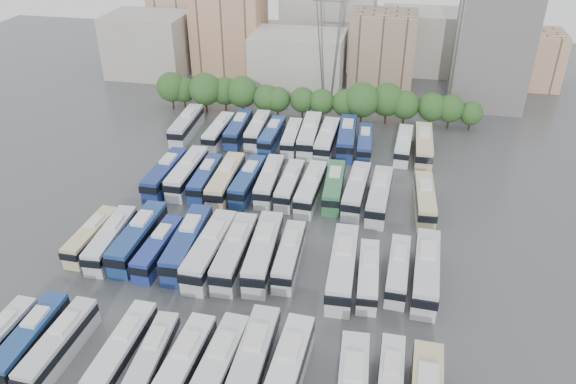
% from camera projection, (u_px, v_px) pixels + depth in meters
% --- Properties ---
extents(ground, '(220.00, 220.00, 0.00)m').
position_uv_depth(ground, '(261.00, 240.00, 75.41)').
color(ground, '#424447').
rests_on(ground, ground).
extents(tree_line, '(64.07, 8.14, 8.43)m').
position_uv_depth(tree_line, '(305.00, 98.00, 108.95)').
color(tree_line, black).
rests_on(tree_line, ground).
extents(city_buildings, '(102.00, 35.00, 20.00)m').
position_uv_depth(city_buildings, '(301.00, 38.00, 133.44)').
color(city_buildings, '#9E998E').
rests_on(city_buildings, ground).
extents(apartment_tower, '(14.00, 14.00, 26.00)m').
position_uv_depth(apartment_tower, '(493.00, 41.00, 112.06)').
color(apartment_tower, silver).
rests_on(apartment_tower, ground).
extents(electricity_pylon, '(9.00, 6.91, 33.83)m').
position_uv_depth(electricity_pylon, '(330.00, 14.00, 107.89)').
color(electricity_pylon, slate).
rests_on(electricity_pylon, ground).
extents(bus_r0_s1, '(2.57, 11.52, 3.61)m').
position_uv_depth(bus_r0_s1, '(31.00, 338.00, 57.35)').
color(bus_r0_s1, navy).
rests_on(bus_r0_s1, ground).
extents(bus_r0_s2, '(3.00, 11.63, 3.62)m').
position_uv_depth(bus_r0_s2, '(59.00, 345.00, 56.58)').
color(bus_r0_s2, silver).
rests_on(bus_r0_s2, ground).
extents(bus_r0_s4, '(2.79, 11.75, 3.67)m').
position_uv_depth(bus_r0_s4, '(122.00, 350.00, 55.94)').
color(bus_r0_s4, silver).
rests_on(bus_r0_s4, ground).
extents(bus_r0_s5, '(2.85, 10.93, 3.40)m').
position_uv_depth(bus_r0_s5, '(152.00, 359.00, 55.09)').
color(bus_r0_s5, silver).
rests_on(bus_r0_s5, ground).
extents(bus_r0_s6, '(3.24, 12.43, 3.87)m').
position_uv_depth(bus_r0_s6, '(182.00, 369.00, 53.76)').
color(bus_r0_s6, silver).
rests_on(bus_r0_s6, ground).
extents(bus_r0_s7, '(3.38, 12.75, 3.96)m').
position_uv_depth(bus_r0_s7, '(217.00, 370.00, 53.56)').
color(bus_r0_s7, silver).
rests_on(bus_r0_s7, ground).
extents(bus_r0_s8, '(2.90, 13.20, 4.14)m').
position_uv_depth(bus_r0_s8, '(252.00, 364.00, 54.13)').
color(bus_r0_s8, silver).
rests_on(bus_r0_s8, ground).
extents(bus_r0_s9, '(3.43, 13.11, 4.08)m').
position_uv_depth(bus_r0_s9, '(287.00, 373.00, 53.18)').
color(bus_r0_s9, silver).
rests_on(bus_r0_s9, ground).
extents(bus_r1_s0, '(2.65, 10.92, 3.41)m').
position_uv_depth(bus_r1_s0, '(92.00, 236.00, 73.32)').
color(bus_r1_s0, beige).
rests_on(bus_r1_s0, ground).
extents(bus_r1_s1, '(3.18, 12.05, 3.74)m').
position_uv_depth(bus_r1_s1, '(111.00, 239.00, 72.40)').
color(bus_r1_s1, silver).
rests_on(bus_r1_s1, ground).
extents(bus_r1_s2, '(2.96, 13.10, 4.10)m').
position_uv_depth(bus_r1_s2, '(138.00, 237.00, 72.48)').
color(bus_r1_s2, navy).
rests_on(bus_r1_s2, ground).
extents(bus_r1_s3, '(2.80, 11.38, 3.55)m').
position_uv_depth(bus_r1_s3, '(159.00, 248.00, 70.93)').
color(bus_r1_s3, navy).
rests_on(bus_r1_s3, ground).
extents(bus_r1_s4, '(3.46, 13.59, 4.23)m').
position_uv_depth(bus_r1_s4, '(188.00, 243.00, 71.26)').
color(bus_r1_s4, navy).
rests_on(bus_r1_s4, ground).
extents(bus_r1_s5, '(3.36, 13.75, 4.29)m').
position_uv_depth(bus_r1_s5, '(210.00, 249.00, 69.99)').
color(bus_r1_s5, silver).
rests_on(bus_r1_s5, ground).
extents(bus_r1_s6, '(3.05, 13.25, 4.14)m').
position_uv_depth(bus_r1_s6, '(235.00, 252.00, 69.72)').
color(bus_r1_s6, silver).
rests_on(bus_r1_s6, ground).
extents(bus_r1_s7, '(3.65, 13.75, 4.27)m').
position_uv_depth(bus_r1_s7, '(263.00, 252.00, 69.63)').
color(bus_r1_s7, silver).
rests_on(bus_r1_s7, ground).
extents(bus_r1_s8, '(2.85, 11.72, 3.66)m').
position_uv_depth(bus_r1_s8, '(289.00, 255.00, 69.47)').
color(bus_r1_s8, silver).
rests_on(bus_r1_s8, ground).
extents(bus_r1_s10, '(3.38, 13.76, 4.29)m').
position_uv_depth(bus_r1_s10, '(343.00, 267.00, 66.99)').
color(bus_r1_s10, silver).
rests_on(bus_r1_s10, ground).
extents(bus_r1_s11, '(2.87, 11.08, 3.45)m').
position_uv_depth(bus_r1_s11, '(368.00, 275.00, 66.34)').
color(bus_r1_s11, white).
rests_on(bus_r1_s11, ground).
extents(bus_r1_s12, '(2.80, 11.20, 3.49)m').
position_uv_depth(bus_r1_s12, '(398.00, 270.00, 67.15)').
color(bus_r1_s12, silver).
rests_on(bus_r1_s12, ground).
extents(bus_r1_s13, '(3.47, 13.46, 4.19)m').
position_uv_depth(bus_r1_s13, '(426.00, 271.00, 66.37)').
color(bus_r1_s13, silver).
rests_on(bus_r1_s13, ground).
extents(bus_r2_s1, '(2.99, 12.73, 3.98)m').
position_uv_depth(bus_r2_s1, '(165.00, 173.00, 87.45)').
color(bus_r2_s1, navy).
rests_on(bus_r2_s1, ground).
extents(bus_r2_s2, '(2.88, 12.89, 4.04)m').
position_uv_depth(bus_r2_s2, '(187.00, 172.00, 87.73)').
color(bus_r2_s2, silver).
rests_on(bus_r2_s2, ground).
extents(bus_r2_s3, '(2.74, 11.50, 3.59)m').
position_uv_depth(bus_r2_s3, '(206.00, 178.00, 86.65)').
color(bus_r2_s3, navy).
rests_on(bus_r2_s3, ground).
extents(bus_r2_s4, '(3.02, 13.14, 4.11)m').
position_uv_depth(bus_r2_s4, '(226.00, 180.00, 85.48)').
color(bus_r2_s4, beige).
rests_on(bus_r2_s4, ground).
extents(bus_r2_s5, '(3.10, 12.18, 3.79)m').
position_uv_depth(bus_r2_s5, '(248.00, 181.00, 85.69)').
color(bus_r2_s5, navy).
rests_on(bus_r2_s5, ground).
extents(bus_r2_s6, '(2.98, 12.17, 3.80)m').
position_uv_depth(bus_r2_s6, '(270.00, 180.00, 85.76)').
color(bus_r2_s6, silver).
rests_on(bus_r2_s6, ground).
extents(bus_r2_s7, '(2.69, 11.59, 3.63)m').
position_uv_depth(bus_r2_s7, '(290.00, 184.00, 84.83)').
color(bus_r2_s7, silver).
rests_on(bus_r2_s7, ground).
extents(bus_r2_s8, '(3.25, 12.50, 3.89)m').
position_uv_depth(bus_r2_s8, '(311.00, 188.00, 83.64)').
color(bus_r2_s8, silver).
rests_on(bus_r2_s8, ground).
extents(bus_r2_s9, '(3.11, 12.10, 3.77)m').
position_uv_depth(bus_r2_s9, '(334.00, 186.00, 84.18)').
color(bus_r2_s9, '#307043').
rests_on(bus_r2_s9, ground).
extents(bus_r2_s10, '(3.37, 12.80, 3.98)m').
position_uv_depth(bus_r2_s10, '(356.00, 190.00, 83.07)').
color(bus_r2_s10, silver).
rests_on(bus_r2_s10, ground).
extents(bus_r2_s11, '(3.40, 13.02, 4.05)m').
position_uv_depth(bus_r2_s11, '(379.00, 195.00, 81.62)').
color(bus_r2_s11, silver).
rests_on(bus_r2_s11, ground).
extents(bus_r2_s13, '(3.17, 12.16, 3.78)m').
position_uv_depth(bus_r2_s13, '(425.00, 200.00, 80.84)').
color(bus_r2_s13, '#CCBF8C').
rests_on(bus_r2_s13, ground).
extents(bus_r3_s0, '(3.39, 13.22, 4.12)m').
position_uv_depth(bus_r3_s0, '(187.00, 125.00, 103.49)').
color(bus_r3_s0, silver).
rests_on(bus_r3_s0, ground).
extents(bus_r3_s2, '(2.76, 11.82, 3.70)m').
position_uv_depth(bus_r3_s2, '(219.00, 131.00, 101.57)').
color(bus_r3_s2, white).
rests_on(bus_r3_s2, ground).
extents(bus_r3_s3, '(2.94, 12.24, 3.82)m').
position_uv_depth(bus_r3_s3, '(238.00, 129.00, 102.32)').
color(bus_r3_s3, navy).
rests_on(bus_r3_s3, ground).
extents(bus_r3_s4, '(2.91, 12.00, 3.74)m').
position_uv_depth(bus_r3_s4, '(258.00, 129.00, 102.23)').
color(bus_r3_s4, silver).
rests_on(bus_r3_s4, ground).
extents(bus_r3_s5, '(2.81, 11.69, 3.65)m').
position_uv_depth(bus_r3_s5, '(272.00, 135.00, 100.20)').
color(bus_r3_s5, navy).
rests_on(bus_r3_s5, ground).
extents(bus_r3_s6, '(2.87, 11.20, 3.49)m').
position_uv_depth(bus_r3_s6, '(292.00, 137.00, 99.73)').
color(bus_r3_s6, silver).
rests_on(bus_r3_s6, ground).
extents(bus_r3_s7, '(3.42, 13.66, 4.26)m').
position_uv_depth(bus_r3_s7, '(310.00, 134.00, 99.69)').
color(bus_r3_s7, silver).
rests_on(bus_r3_s7, ground).
extents(bus_r3_s8, '(3.04, 13.00, 4.06)m').
position_uv_depth(bus_r3_s8, '(327.00, 139.00, 98.16)').
color(bus_r3_s8, silver).
rests_on(bus_r3_s8, ground).
extents(bus_r3_s9, '(3.55, 13.46, 4.18)m').
position_uv_depth(bus_r3_s9, '(347.00, 137.00, 98.85)').
color(bus_r3_s9, navy).
rests_on(bus_r3_s9, ground).
extents(bus_r3_s10, '(2.99, 11.32, 3.52)m').
position_uv_depth(bus_r3_s10, '(365.00, 143.00, 97.59)').
color(bus_r3_s10, navy).
rests_on(bus_r3_s10, ground).
extents(bus_r3_s12, '(3.11, 11.71, 3.64)m').
position_uv_depth(bus_r3_s12, '(404.00, 145.00, 96.74)').
color(bus_r3_s12, white).
rests_on(bus_r3_s12, ground).
extents(bus_r3_s13, '(2.99, 13.25, 4.15)m').
position_uv_depth(bus_r3_s13, '(423.00, 146.00, 95.86)').
color(bus_r3_s13, '#CCC08C').
rests_on(bus_r3_s13, ground).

